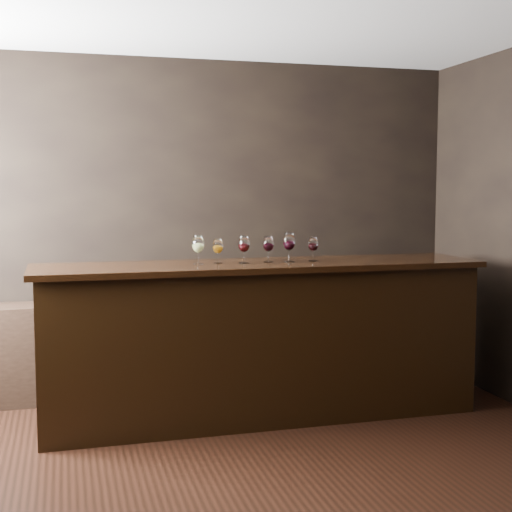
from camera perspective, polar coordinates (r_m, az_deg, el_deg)
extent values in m
plane|color=black|center=(4.28, -1.70, -17.99)|extent=(5.00, 5.00, 0.00)
cube|color=black|center=(6.15, -6.63, 2.56)|extent=(5.00, 0.02, 2.80)
cube|color=black|center=(1.84, 14.72, -4.09)|extent=(5.00, 0.02, 2.80)
cube|color=black|center=(5.34, 0.37, -6.96)|extent=(3.19, 0.72, 1.12)
cube|color=black|center=(5.24, 0.38, -0.77)|extent=(3.30, 0.79, 0.04)
cube|color=black|center=(6.00, -12.90, -7.34)|extent=(2.18, 0.40, 0.78)
cylinder|color=white|center=(5.15, -4.65, -0.63)|extent=(0.07, 0.07, 0.00)
cylinder|color=white|center=(5.15, -4.65, -0.17)|extent=(0.01, 0.01, 0.08)
ellipsoid|color=white|center=(5.14, -4.66, 0.96)|extent=(0.09, 0.09, 0.13)
cylinder|color=white|center=(5.14, -4.66, 1.58)|extent=(0.07, 0.07, 0.01)
ellipsoid|color=#C8D376|center=(5.14, -4.66, 0.73)|extent=(0.07, 0.07, 0.06)
cylinder|color=white|center=(5.21, -3.06, -0.56)|extent=(0.06, 0.06, 0.00)
cylinder|color=white|center=(5.20, -3.07, -0.17)|extent=(0.01, 0.01, 0.07)
ellipsoid|color=white|center=(5.19, -3.07, 0.80)|extent=(0.08, 0.08, 0.11)
cylinder|color=white|center=(5.19, -3.07, 1.33)|extent=(0.06, 0.06, 0.01)
ellipsoid|color=#BE710D|center=(5.20, -3.07, 0.60)|extent=(0.06, 0.06, 0.05)
cylinder|color=white|center=(5.21, -0.97, -0.55)|extent=(0.07, 0.07, 0.00)
cylinder|color=white|center=(5.20, -0.97, -0.11)|extent=(0.01, 0.01, 0.08)
ellipsoid|color=white|center=(5.19, -0.97, 0.97)|extent=(0.09, 0.09, 0.12)
cylinder|color=white|center=(5.19, -0.97, 1.56)|extent=(0.06, 0.06, 0.01)
ellipsoid|color=black|center=(5.20, -0.97, 0.75)|extent=(0.07, 0.07, 0.06)
cylinder|color=white|center=(5.29, 0.99, -0.46)|extent=(0.07, 0.07, 0.00)
cylinder|color=white|center=(5.29, 0.99, -0.04)|extent=(0.01, 0.01, 0.07)
ellipsoid|color=white|center=(5.28, 1.00, 0.99)|extent=(0.08, 0.08, 0.12)
cylinder|color=white|center=(5.27, 1.00, 1.55)|extent=(0.06, 0.06, 0.01)
ellipsoid|color=black|center=(5.28, 1.00, 0.78)|extent=(0.07, 0.07, 0.05)
cylinder|color=white|center=(5.30, 2.66, -0.45)|extent=(0.08, 0.08, 0.00)
cylinder|color=white|center=(5.29, 2.66, 0.02)|extent=(0.01, 0.01, 0.08)
ellipsoid|color=white|center=(5.28, 2.67, 1.17)|extent=(0.09, 0.09, 0.13)
cylinder|color=white|center=(5.28, 2.67, 1.81)|extent=(0.07, 0.07, 0.01)
ellipsoid|color=black|center=(5.28, 2.67, 0.94)|extent=(0.07, 0.07, 0.06)
cylinder|color=white|center=(5.38, 4.59, -0.38)|extent=(0.07, 0.07, 0.00)
cylinder|color=white|center=(5.38, 4.59, 0.01)|extent=(0.01, 0.01, 0.07)
ellipsoid|color=white|center=(5.37, 4.60, 0.97)|extent=(0.08, 0.08, 0.11)
cylinder|color=white|center=(5.36, 4.60, 1.50)|extent=(0.06, 0.06, 0.01)
ellipsoid|color=black|center=(5.37, 4.60, 0.77)|extent=(0.06, 0.06, 0.05)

